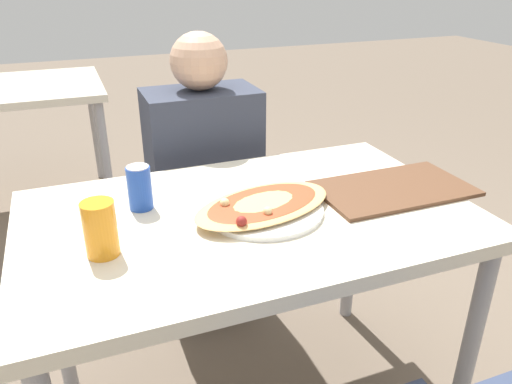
{
  "coord_description": "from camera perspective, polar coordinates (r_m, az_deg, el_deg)",
  "views": [
    {
      "loc": [
        -0.42,
        -1.14,
        1.38
      ],
      "look_at": [
        0.02,
        -0.0,
        0.81
      ],
      "focal_mm": 35.0,
      "sensor_mm": 36.0,
      "label": 1
    }
  ],
  "objects": [
    {
      "name": "serving_tray",
      "position": [
        1.55,
        15.4,
        0.39
      ],
      "size": [
        0.46,
        0.27,
        0.01
      ],
      "color": "brown",
      "rests_on": "dining_table"
    },
    {
      "name": "chair_far_seated",
      "position": [
        2.1,
        -6.57,
        0.29
      ],
      "size": [
        0.4,
        0.4,
        0.9
      ],
      "rotation": [
        0.0,
        0.0,
        3.14
      ],
      "color": "#2D3851",
      "rests_on": "ground_plane"
    },
    {
      "name": "person_seated",
      "position": [
        1.93,
        -5.92,
        3.77
      ],
      "size": [
        0.42,
        0.28,
        1.15
      ],
      "rotation": [
        0.0,
        0.0,
        3.14
      ],
      "color": "#2D2D38",
      "rests_on": "ground_plane"
    },
    {
      "name": "soda_can",
      "position": [
        1.4,
        -13.16,
        0.49
      ],
      "size": [
        0.07,
        0.07,
        0.12
      ],
      "color": "#1E47B2",
      "rests_on": "dining_table"
    },
    {
      "name": "pizza_main",
      "position": [
        1.36,
        0.83,
        -1.64
      ],
      "size": [
        0.46,
        0.33,
        0.05
      ],
      "color": "white",
      "rests_on": "dining_table"
    },
    {
      "name": "dining_table",
      "position": [
        1.41,
        -0.76,
        -5.22
      ],
      "size": [
        1.23,
        0.76,
        0.75
      ],
      "color": "beige",
      "rests_on": "ground_plane"
    },
    {
      "name": "drink_glass",
      "position": [
        1.2,
        -17.37,
        -4.05
      ],
      "size": [
        0.08,
        0.08,
        0.14
      ],
      "color": "orange",
      "rests_on": "dining_table"
    }
  ]
}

